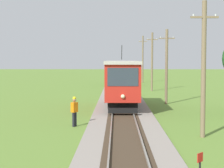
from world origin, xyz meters
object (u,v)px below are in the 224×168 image
(utility_pole_near_tram, at_px, (204,68))
(utility_pole_far, at_px, (152,61))
(utility_pole_distant, at_px, (143,59))
(red_tram, at_px, (122,82))
(track_worker, at_px, (74,110))
(utility_pole_mid, at_px, (167,66))
(freight_car, at_px, (119,75))

(utility_pole_near_tram, bearing_deg, utility_pole_far, 90.00)
(utility_pole_near_tram, bearing_deg, utility_pole_distant, 90.00)
(red_tram, relative_size, utility_pole_far, 1.18)
(utility_pole_near_tram, distance_m, utility_pole_far, 25.98)
(red_tram, bearing_deg, utility_pole_far, 76.12)
(red_tram, relative_size, track_worker, 4.79)
(utility_pole_far, bearing_deg, utility_pole_mid, -90.00)
(utility_pole_far, bearing_deg, freight_car, 112.72)
(freight_car, height_order, utility_pole_far, utility_pole_far)
(freight_car, distance_m, track_worker, 32.87)
(freight_car, relative_size, track_worker, 2.91)
(utility_pole_distant, distance_m, track_worker, 39.71)
(freight_car, xyz_separation_m, utility_pole_mid, (3.96, -22.21, 1.83))
(freight_car, distance_m, utility_pole_near_tram, 35.72)
(red_tram, relative_size, utility_pole_near_tram, 1.24)
(utility_pole_near_tram, distance_m, utility_pole_distant, 41.70)
(red_tram, bearing_deg, freight_car, 90.01)
(red_tram, relative_size, freight_car, 1.64)
(utility_pole_far, bearing_deg, track_worker, -106.44)
(utility_pole_far, height_order, utility_pole_distant, utility_pole_distant)
(utility_pole_near_tram, relative_size, utility_pole_far, 0.95)
(utility_pole_mid, bearing_deg, freight_car, 100.12)
(red_tram, distance_m, utility_pole_near_tram, 10.80)
(freight_car, xyz_separation_m, track_worker, (-2.91, -32.74, -0.57))
(red_tram, height_order, utility_pole_near_tram, utility_pole_near_tram)
(red_tram, height_order, utility_pole_mid, utility_pole_mid)
(utility_pole_near_tram, bearing_deg, track_worker, 158.50)
(utility_pole_near_tram, xyz_separation_m, utility_pole_mid, (0.00, 13.24, -0.16))
(utility_pole_mid, distance_m, utility_pole_far, 12.75)
(red_tram, bearing_deg, track_worker, -111.87)
(red_tram, distance_m, freight_car, 25.50)
(red_tram, relative_size, utility_pole_distant, 1.09)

